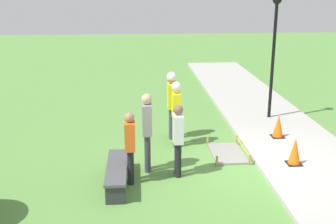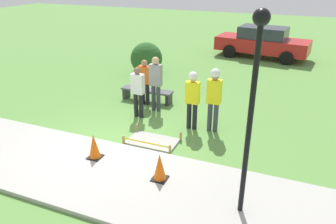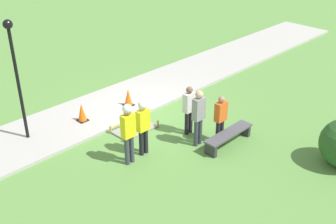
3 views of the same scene
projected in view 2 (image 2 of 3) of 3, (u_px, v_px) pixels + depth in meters
ground_plane at (112, 145)px, 9.03m from camera, size 60.00×60.00×0.00m
sidewalk at (82, 169)px, 7.86m from camera, size 28.00×2.72×0.10m
wet_concrete_patch at (152, 141)px, 9.13m from camera, size 1.43×0.86×0.27m
traffic_cone_near_patch at (94, 146)px, 8.11m from camera, size 0.34×0.34×0.65m
traffic_cone_far_patch at (160, 167)px, 7.27m from camera, size 0.34×0.34×0.65m
park_bench at (147, 93)px, 11.88m from camera, size 1.91×0.44×0.44m
worker_supervisor at (214, 94)px, 9.34m from camera, size 0.40×0.28×1.92m
worker_assistant at (193, 95)px, 9.53m from camera, size 0.40×0.26×1.78m
bystander_in_orange_shirt at (145, 80)px, 11.36m from camera, size 0.40×0.22×1.61m
bystander_in_gray_shirt at (138, 90)px, 10.34m from camera, size 0.40×0.22×1.68m
bystander_in_white_shirt at (156, 81)px, 10.76m from camera, size 0.40×0.25×1.87m
lamppost_near at (253, 90)px, 5.45m from camera, size 0.28×0.28×3.83m
parked_car_red at (262, 42)px, 17.46m from camera, size 4.97×2.39×1.63m
shrub_rounded_near at (146, 59)px, 14.76m from camera, size 1.44×1.44×1.44m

